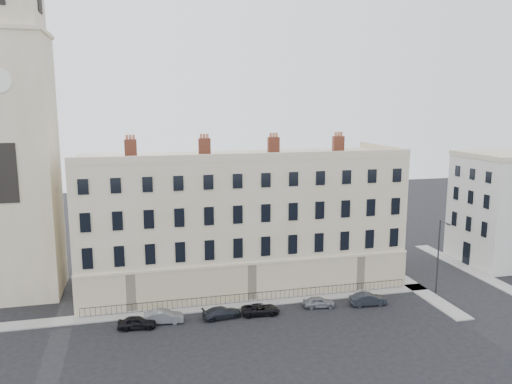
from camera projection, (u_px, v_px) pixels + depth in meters
ground at (325, 317)px, 49.20m from camera, size 160.00×160.00×0.00m
terrace at (240, 220)px, 57.95m from camera, size 36.22×12.22×17.00m
church_tower at (12, 124)px, 52.34m from camera, size 8.00×8.13×44.00m
adjacent_building at (503, 210)px, 65.26m from camera, size 10.00×10.00×14.00m
pavement_terrace at (217, 307)px, 51.64m from camera, size 48.00×2.00×0.12m
pavement_east_return at (402, 279)px, 59.87m from camera, size 2.00×24.00×0.12m
pavement_adjacent at (464, 267)px, 64.11m from camera, size 2.00×20.00×0.12m
railings at (253, 297)px, 52.87m from camera, size 35.00×0.04×0.96m
car_a at (137, 322)px, 46.64m from camera, size 3.64×1.75×1.20m
car_b at (164, 317)px, 47.87m from camera, size 3.91×1.69×1.25m
car_c at (222, 313)px, 48.93m from camera, size 4.02×2.05×1.12m
car_d at (261, 309)px, 49.78m from camera, size 3.94×2.01×1.07m
car_e at (319, 302)px, 51.55m from camera, size 3.46×1.78×1.13m
car_f at (368, 299)px, 52.12m from camera, size 3.94×1.63×1.27m
streetlamp at (439, 253)px, 54.76m from camera, size 0.19×1.80×8.32m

